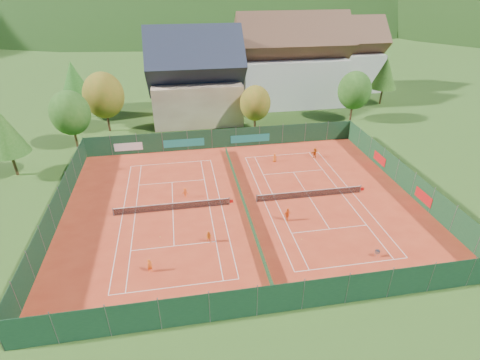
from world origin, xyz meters
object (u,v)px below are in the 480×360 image
(hotel_block_a, at_px, (291,65))
(player_left_near, at_px, (150,266))
(hotel_block_b, at_px, (341,59))
(player_right_far_a, at_px, (275,158))
(player_left_far, at_px, (185,193))
(player_right_far_b, at_px, (315,153))
(ball_hopper, at_px, (377,252))
(player_left_mid, at_px, (209,237))
(chalet, at_px, (196,81))
(player_right_near, at_px, (287,215))

(hotel_block_a, distance_m, player_left_near, 52.97)
(hotel_block_b, bearing_deg, player_right_far_a, -124.80)
(player_left_far, distance_m, player_right_far_b, 20.31)
(ball_hopper, relative_size, player_left_mid, 0.62)
(hotel_block_a, xyz_separation_m, player_left_near, (-26.12, -45.60, -6.71))
(player_right_far_a, height_order, player_right_far_b, player_right_far_b)
(hotel_block_b, xyz_separation_m, player_right_far_b, (-17.70, -33.74, -5.87))
(ball_hopper, relative_size, player_right_far_b, 0.53)
(ball_hopper, xyz_separation_m, player_left_far, (-17.19, 13.69, 0.08))
(player_left_far, bearing_deg, hotel_block_b, -123.64)
(chalet, height_order, player_right_far_b, chalet)
(player_left_near, bearing_deg, player_left_mid, -2.15)
(chalet, height_order, player_left_mid, chalet)
(hotel_block_a, relative_size, player_right_near, 13.75)
(chalet, bearing_deg, ball_hopper, -71.58)
(player_left_mid, height_order, player_right_far_b, player_right_far_b)
(hotel_block_b, bearing_deg, player_left_far, -131.30)
(chalet, relative_size, player_left_far, 12.80)
(player_left_far, height_order, player_right_near, player_right_near)
(ball_hopper, bearing_deg, player_right_far_b, 85.78)
(hotel_block_a, distance_m, hotel_block_b, 16.14)
(chalet, bearing_deg, player_right_far_b, -52.22)
(player_left_near, bearing_deg, player_left_far, 41.25)
(ball_hopper, relative_size, player_right_near, 0.51)
(chalet, relative_size, player_right_far_b, 10.83)
(hotel_block_b, relative_size, player_left_mid, 13.40)
(player_right_far_a, bearing_deg, chalet, -58.37)
(ball_hopper, distance_m, player_left_far, 21.98)
(hotel_block_b, relative_size, player_left_far, 13.65)
(player_right_near, bearing_deg, hotel_block_a, 50.56)
(hotel_block_a, relative_size, player_left_mid, 16.76)
(player_left_near, height_order, player_right_far_a, player_left_near)
(chalet, distance_m, player_right_far_b, 25.66)
(player_left_far, distance_m, player_right_near, 12.44)
(hotel_block_a, relative_size, player_left_near, 15.95)
(hotel_block_a, height_order, player_left_near, hotel_block_a)
(chalet, xyz_separation_m, hotel_block_b, (33.00, 14.00, -0.01))
(ball_hopper, height_order, player_right_near, player_right_near)
(hotel_block_a, xyz_separation_m, player_right_far_b, (-3.70, -25.74, -6.63))
(player_left_far, xyz_separation_m, player_right_far_b, (18.77, 7.76, 0.12))
(hotel_block_b, xyz_separation_m, player_right_near, (-25.96, -48.17, -5.83))
(player_right_far_b, bearing_deg, hotel_block_a, -120.72)
(hotel_block_b, distance_m, player_right_far_b, 38.55)
(hotel_block_b, relative_size, player_right_near, 11.00)
(player_left_near, height_order, player_right_far_b, player_right_far_b)
(player_right_far_b, bearing_deg, chalet, -74.76)
(player_left_far, xyz_separation_m, player_right_near, (10.51, -6.66, 0.15))
(ball_hopper, distance_m, player_left_mid, 16.01)
(player_left_far, relative_size, player_right_far_b, 0.85)
(hotel_block_b, bearing_deg, player_left_mid, -124.43)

